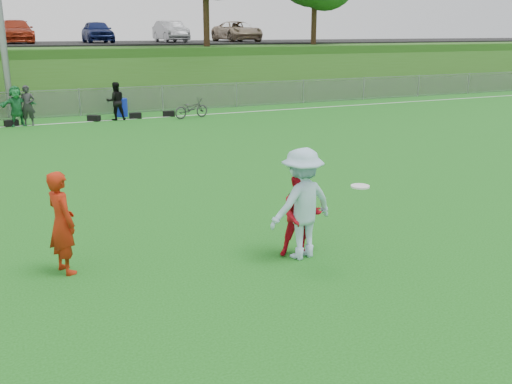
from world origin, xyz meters
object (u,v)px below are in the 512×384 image
player_red_left (62,223)px  recycling_bin (122,108)px  player_blue (302,204)px  frisbee (360,186)px  player_red_center (301,215)px  bicycle (191,108)px

player_red_left → recycling_bin: size_ratio=2.08×
player_blue → recycling_bin: bearing=-103.1°
player_blue → frisbee: (0.44, -1.10, 0.54)m
player_red_left → player_blue: 4.06m
player_red_left → player_red_center: size_ratio=1.15×
player_red_center → player_blue: size_ratio=0.77×
player_red_center → player_blue: 0.24m
player_blue → frisbee: bearing=100.4°
player_red_center → frisbee: (0.43, -1.15, 0.77)m
player_red_left → recycling_bin: (4.51, 17.59, -0.45)m
player_red_left → frisbee: (4.37, -2.13, 0.66)m
player_blue → bicycle: player_blue is taller
bicycle → player_red_left: bearing=142.5°
bicycle → recycling_bin: bearing=45.0°
player_red_center → bicycle: player_red_center is taller
player_blue → bicycle: (3.42, 16.83, -0.55)m
frisbee → recycling_bin: frisbee is taller
player_red_center → recycling_bin: size_ratio=1.81×
frisbee → recycling_bin: size_ratio=0.36×
player_red_center → recycling_bin: bearing=105.7°
frisbee → bicycle: frisbee is taller
player_red_center → player_red_left: bearing=-176.6°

